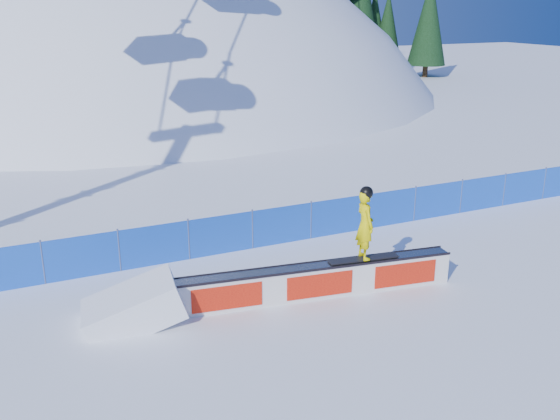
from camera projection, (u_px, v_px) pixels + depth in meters
name	position (u px, v px, depth m)	size (l,w,h in m)	color
ground	(424.00, 288.00, 16.39)	(160.00, 160.00, 0.00)	white
snow_hill	(131.00, 286.00, 58.22)	(64.00, 64.00, 64.00)	white
safety_fence	(338.00, 216.00, 20.07)	(22.05, 0.05, 1.30)	blue
rail_box	(317.00, 281.00, 15.83)	(7.30, 1.55, 0.88)	silver
snow_ramp	(135.00, 321.00, 14.72)	(2.23, 1.49, 0.84)	white
snowboarder	(365.00, 224.00, 15.73)	(1.89, 0.70, 1.95)	black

